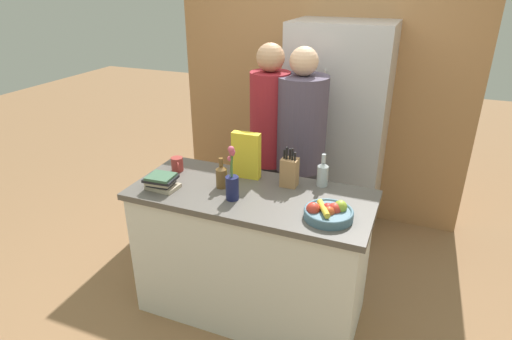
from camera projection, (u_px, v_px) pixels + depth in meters
ground_plane at (252, 307)px, 3.08m from camera, size 14.00×14.00×0.00m
kitchen_island at (251, 253)px, 2.89m from camera, size 1.54×0.68×0.93m
back_wall_wood at (320, 80)px, 3.96m from camera, size 2.74×0.12×2.60m
refrigerator at (336, 133)px, 3.72m from camera, size 0.82×0.62×1.86m
fruit_bowl at (328, 212)px, 2.40m from camera, size 0.28×0.28×0.10m
knife_block at (289, 172)px, 2.75m from camera, size 0.11×0.09×0.27m
flower_vase at (232, 181)px, 2.57m from camera, size 0.08×0.08×0.35m
cereal_box at (246, 155)px, 2.84m from camera, size 0.19×0.07×0.32m
coffee_mug at (177, 164)px, 2.98m from camera, size 0.10×0.11×0.10m
book_stack at (161, 182)px, 2.73m from camera, size 0.21×0.17×0.10m
bottle_oil at (323, 173)px, 2.75m from camera, size 0.07×0.07×0.22m
bottle_vinegar at (221, 176)px, 2.74m from camera, size 0.07×0.07×0.20m
person_at_sink at (269, 143)px, 3.29m from camera, size 0.30×0.30×1.75m
person_in_blue at (300, 150)px, 3.23m from camera, size 0.38×0.38×1.74m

